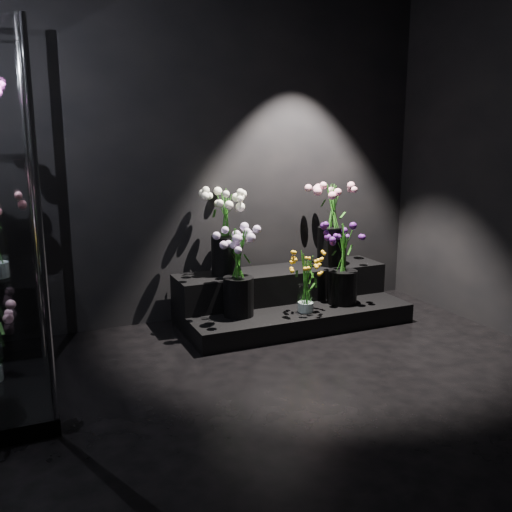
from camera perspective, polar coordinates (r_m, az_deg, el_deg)
floor at (r=3.40m, az=6.99°, el=-15.52°), size 4.00×4.00×0.00m
wall_back at (r=4.83m, az=-4.89°, el=10.12°), size 4.00×0.00×4.00m
display_riser at (r=4.91m, az=3.14°, el=-4.36°), size 1.88×0.83×0.42m
bouquet_orange_bells at (r=4.58m, az=5.04°, el=-2.52°), size 0.33×0.33×0.50m
bouquet_lilac at (r=4.44m, az=-1.78°, el=-1.03°), size 0.39×0.39×0.69m
bouquet_purple at (r=4.83m, az=8.69°, el=-0.56°), size 0.36×0.36×0.68m
bouquet_cream_roses at (r=4.71m, az=-3.03°, el=3.04°), size 0.48×0.48×0.71m
bouquet_pink_roses at (r=5.08m, az=7.68°, el=3.89°), size 0.50×0.50×0.74m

